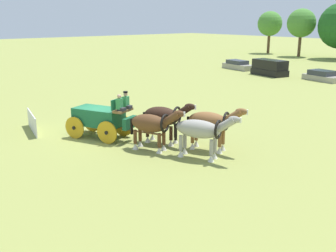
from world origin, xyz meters
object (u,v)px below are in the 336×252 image
(parked_vehicle_b, at_px, (270,68))
(parked_vehicle_c, at_px, (323,76))
(draft_horse_lead_off, at_px, (201,131))
(parked_vehicle_a, at_px, (238,65))
(draft_horse_rear_near, at_px, (164,117))
(show_wagon, at_px, (101,117))
(draft_horse_rear_off, at_px, (152,125))
(draft_horse_lead_near, at_px, (211,123))

(parked_vehicle_b, distance_m, parked_vehicle_c, 6.11)
(draft_horse_lead_off, xyz_separation_m, parked_vehicle_a, (-21.00, 27.21, -0.85))
(parked_vehicle_b, bearing_deg, draft_horse_rear_near, -64.69)
(show_wagon, bearing_deg, parked_vehicle_c, 96.23)
(draft_horse_lead_off, height_order, parked_vehicle_c, draft_horse_lead_off)
(draft_horse_rear_off, bearing_deg, draft_horse_lead_near, 50.15)
(parked_vehicle_b, bearing_deg, draft_horse_lead_near, -59.42)
(draft_horse_rear_near, xyz_separation_m, parked_vehicle_c, (-6.05, 26.51, -0.93))
(draft_horse_rear_off, xyz_separation_m, parked_vehicle_c, (-6.58, 27.69, -0.86))
(draft_horse_lead_near, distance_m, parked_vehicle_a, 33.13)
(draft_horse_rear_off, distance_m, parked_vehicle_b, 29.51)
(show_wagon, height_order, parked_vehicle_a, show_wagon)
(draft_horse_rear_near, height_order, draft_horse_lead_off, draft_horse_rear_near)
(draft_horse_lead_near, bearing_deg, parked_vehicle_c, 108.34)
(show_wagon, height_order, draft_horse_rear_off, show_wagon)
(draft_horse_lead_near, height_order, parked_vehicle_b, draft_horse_lead_near)
(draft_horse_rear_off, relative_size, draft_horse_lead_near, 0.97)
(draft_horse_lead_off, relative_size, parked_vehicle_b, 0.69)
(parked_vehicle_c, bearing_deg, draft_horse_lead_off, -71.40)
(show_wagon, bearing_deg, parked_vehicle_a, 117.52)
(draft_horse_lead_near, height_order, parked_vehicle_a, draft_horse_lead_near)
(draft_horse_rear_off, relative_size, draft_horse_lead_off, 0.93)
(draft_horse_rear_off, xyz_separation_m, draft_horse_lead_near, (1.86, 2.23, 0.10))
(parked_vehicle_b, xyz_separation_m, parked_vehicle_c, (6.01, 1.01, -0.40))
(show_wagon, relative_size, draft_horse_rear_near, 1.88)
(parked_vehicle_b, relative_size, parked_vehicle_c, 1.04)
(show_wagon, height_order, draft_horse_lead_off, show_wagon)
(draft_horse_rear_off, distance_m, parked_vehicle_c, 28.48)
(draft_horse_rear_off, height_order, draft_horse_lead_near, draft_horse_lead_near)
(draft_horse_rear_near, xyz_separation_m, parked_vehicle_a, (-18.08, 27.07, -0.90))
(draft_horse_rear_near, height_order, draft_horse_rear_off, draft_horse_rear_near)
(show_wagon, distance_m, draft_horse_lead_off, 6.14)
(draft_horse_lead_near, bearing_deg, parked_vehicle_a, 128.19)
(draft_horse_lead_near, relative_size, parked_vehicle_c, 0.69)
(draft_horse_rear_off, height_order, parked_vehicle_b, draft_horse_rear_off)
(show_wagon, xyz_separation_m, draft_horse_rear_near, (2.94, 1.99, 0.25))
(parked_vehicle_b, bearing_deg, draft_horse_rear_off, -64.74)
(draft_horse_lead_near, relative_size, draft_horse_lead_off, 0.96)
(show_wagon, bearing_deg, draft_horse_lead_off, 17.46)
(draft_horse_lead_near, bearing_deg, show_wagon, -150.38)
(show_wagon, relative_size, parked_vehicle_b, 1.22)
(draft_horse_rear_off, bearing_deg, show_wagon, -166.98)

